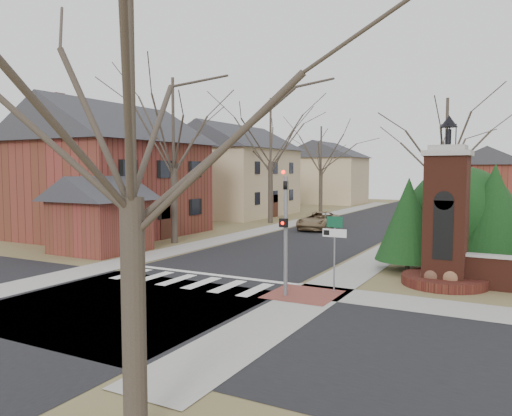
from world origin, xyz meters
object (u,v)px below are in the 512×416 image
Objects in this scene: distant_car at (432,200)px; traffic_signal_pole at (285,223)px; sign_post at (334,238)px; brick_gate_monument at (446,229)px; pickup_truck at (318,221)px.

traffic_signal_pole is at bearing 98.49° from distant_car.
traffic_signal_pole is 2.02m from sign_post.
distant_car is (-3.70, 45.55, -1.16)m from sign_post.
distant_car is at bearing 99.48° from brick_gate_monument.
distant_car is (-7.10, 42.55, -1.38)m from brick_gate_monument.
traffic_signal_pole is 0.69× the size of brick_gate_monument.
distant_car is (3.69, 28.00, 0.13)m from pickup_truck.
sign_post reaches higher than distant_car.
traffic_signal_pole is 6.47m from brick_gate_monument.
distant_car is at bearing 79.76° from pickup_truck.
brick_gate_monument is at bearing 41.42° from sign_post.
brick_gate_monument is 43.16m from distant_car.
pickup_truck is (-10.80, 14.55, -1.51)m from brick_gate_monument.
brick_gate_monument is at bearing 105.04° from distant_car.
sign_post is 0.58× the size of pickup_truck.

